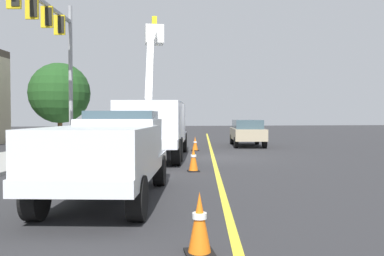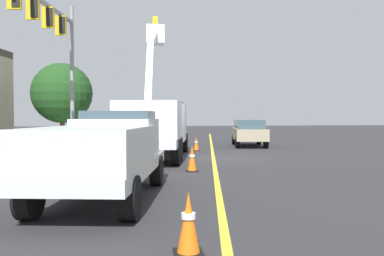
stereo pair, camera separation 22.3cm
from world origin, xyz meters
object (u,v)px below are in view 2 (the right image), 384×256
traffic_cone_mid_rear (196,144)px  utility_bucket_truck (157,123)px  traffic_cone_leading (188,224)px  traffic_signal_mast (55,39)px  service_pickup_truck (105,151)px  traffic_cone_mid_front (192,159)px  passing_minivan (249,131)px

traffic_cone_mid_rear → utility_bucket_truck: bearing=143.1°
traffic_cone_leading → traffic_signal_mast: traffic_signal_mast is taller
traffic_cone_mid_rear → traffic_signal_mast: bearing=101.2°
utility_bucket_truck → traffic_cone_leading: size_ratio=9.72×
traffic_cone_mid_rear → traffic_signal_mast: 9.11m
utility_bucket_truck → traffic_cone_leading: utility_bucket_truck is taller
service_pickup_truck → traffic_cone_leading: size_ratio=6.72×
service_pickup_truck → traffic_cone_mid_rear: bearing=-18.5°
service_pickup_truck → traffic_cone_mid_front: 5.03m
utility_bucket_truck → service_pickup_truck: 9.27m
traffic_cone_leading → traffic_cone_mid_rear: size_ratio=1.12×
traffic_signal_mast → service_pickup_truck: bearing=-163.8°
traffic_cone_mid_front → traffic_cone_mid_rear: size_ratio=1.13×
traffic_cone_mid_rear → traffic_signal_mast: traffic_signal_mast is taller
utility_bucket_truck → passing_minivan: 8.72m
traffic_cone_leading → traffic_signal_mast: bearing=17.2°
utility_bucket_truck → passing_minivan: bearing=-46.2°
utility_bucket_truck → traffic_cone_leading: (-12.92, 0.33, -1.18)m
passing_minivan → traffic_signal_mast: 12.85m
passing_minivan → traffic_signal_mast: (-4.29, 11.14, 4.75)m
traffic_cone_mid_front → traffic_signal_mast: traffic_signal_mast is taller
utility_bucket_truck → traffic_cone_mid_front: 5.11m
traffic_cone_mid_front → traffic_cone_leading: bearing=171.1°
traffic_cone_mid_front → traffic_cone_mid_rear: 8.18m
passing_minivan → traffic_cone_mid_rear: bearing=126.3°
traffic_cone_mid_rear → traffic_cone_mid_front: bearing=169.8°
traffic_cone_mid_front → service_pickup_truck: bearing=147.7°
utility_bucket_truck → passing_minivan: size_ratio=1.68×
service_pickup_truck → traffic_cone_mid_rear: service_pickup_truck is taller
service_pickup_truck → traffic_signal_mast: size_ratio=0.74×
utility_bucket_truck → service_pickup_truck: (-9.09, 1.73, -0.49)m
traffic_cone_mid_front → utility_bucket_truck: bearing=10.9°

